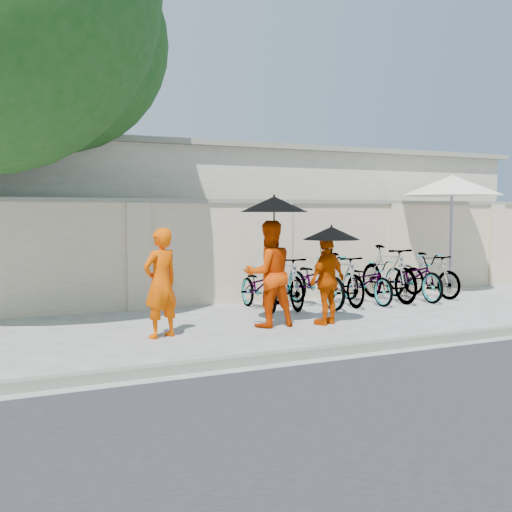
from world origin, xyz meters
name	(u,v)px	position (x,y,z in m)	size (l,w,h in m)	color
ground	(260,334)	(0.00, 0.00, 0.00)	(80.00, 80.00, 0.00)	silver
kerb	(319,352)	(0.00, -1.70, 0.06)	(40.00, 0.16, 0.12)	gray
compound_wall	(234,253)	(1.00, 3.20, 1.00)	(20.00, 0.30, 2.00)	beige
building_behind	(210,220)	(2.00, 7.00, 1.60)	(14.00, 6.00, 3.20)	beige
monk_left	(161,283)	(-1.42, 0.37, 0.80)	(0.58, 0.38, 1.60)	#F35100
monk_center	(269,274)	(0.40, 0.48, 0.85)	(0.82, 0.64, 1.69)	#D53901
parasol_center	(274,204)	(0.45, 0.40, 1.95)	(1.08, 1.08, 1.11)	black
monk_right	(327,280)	(1.34, 0.24, 0.72)	(0.84, 0.35, 1.44)	#C74100
parasol_right	(331,233)	(1.36, 0.16, 1.49)	(0.92, 0.92, 0.78)	black
patio_umbrella	(452,187)	(5.98, 2.44, 2.39)	(2.86, 2.86, 2.65)	gray
bike_0	(259,287)	(1.01, 2.07, 0.43)	(0.58, 1.65, 0.87)	gray
bike_1	(287,281)	(1.59, 2.06, 0.51)	(0.48, 1.71, 1.02)	gray
bike_2	(315,281)	(2.18, 1.99, 0.50)	(0.67, 1.92, 1.01)	gray
bike_3	(342,279)	(2.76, 1.95, 0.51)	(0.48, 1.69, 1.01)	gray
bike_4	(366,281)	(3.35, 1.95, 0.44)	(0.58, 1.67, 0.88)	gray
bike_5	(388,273)	(3.93, 2.01, 0.57)	(0.54, 1.90, 1.14)	gray
bike_6	(413,276)	(4.52, 1.93, 0.49)	(0.65, 1.85, 0.97)	gray
bike_7	(431,275)	(5.10, 2.07, 0.48)	(0.45, 1.59, 0.95)	gray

